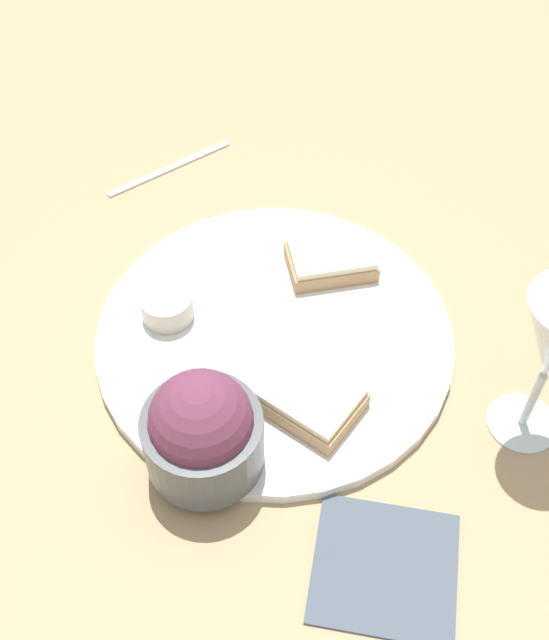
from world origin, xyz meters
name	(u,v)px	position (x,y,z in m)	size (l,w,h in m)	color
ground_plane	(274,341)	(0.00, 0.00, 0.00)	(4.00, 4.00, 0.00)	tan
dinner_plate	(274,337)	(0.00, 0.00, 0.01)	(0.36, 0.36, 0.01)	white
salad_bowl	(202,431)	(-0.01, -0.15, 0.06)	(0.10, 0.10, 0.11)	#4C5156
sauce_ramekin	(167,305)	(-0.11, -0.02, 0.03)	(0.05, 0.05, 0.03)	beige
cheese_toast_near	(309,398)	(0.06, -0.07, 0.03)	(0.11, 0.09, 0.03)	tan
cheese_toast_far	(331,259)	(0.03, 0.10, 0.03)	(0.11, 0.10, 0.03)	tan
napkin	(385,567)	(0.17, -0.19, 0.00)	(0.14, 0.13, 0.01)	#4C5666
fork	(169,168)	(-0.21, 0.20, 0.00)	(0.10, 0.14, 0.01)	silver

